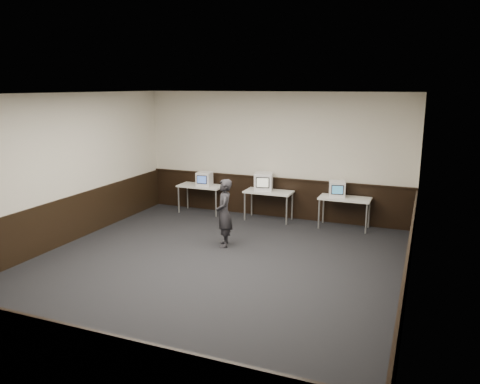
# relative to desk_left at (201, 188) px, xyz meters

# --- Properties ---
(floor) EXTENTS (8.00, 8.00, 0.00)m
(floor) POSITION_rel_desk_left_xyz_m (1.90, -3.60, -0.68)
(floor) COLOR black
(floor) RESTS_ON ground
(ceiling) EXTENTS (8.00, 8.00, 0.00)m
(ceiling) POSITION_rel_desk_left_xyz_m (1.90, -3.60, 2.52)
(ceiling) COLOR white
(ceiling) RESTS_ON back_wall
(back_wall) EXTENTS (7.00, 0.00, 7.00)m
(back_wall) POSITION_rel_desk_left_xyz_m (1.90, 0.40, 0.92)
(back_wall) COLOR silver
(back_wall) RESTS_ON ground
(front_wall) EXTENTS (7.00, 0.00, 7.00)m
(front_wall) POSITION_rel_desk_left_xyz_m (1.90, -7.60, 0.92)
(front_wall) COLOR silver
(front_wall) RESTS_ON ground
(left_wall) EXTENTS (0.00, 8.00, 8.00)m
(left_wall) POSITION_rel_desk_left_xyz_m (-1.60, -3.60, 0.92)
(left_wall) COLOR silver
(left_wall) RESTS_ON ground
(right_wall) EXTENTS (0.00, 8.00, 8.00)m
(right_wall) POSITION_rel_desk_left_xyz_m (5.40, -3.60, 0.92)
(right_wall) COLOR silver
(right_wall) RESTS_ON ground
(wainscot_back) EXTENTS (6.98, 0.04, 1.00)m
(wainscot_back) POSITION_rel_desk_left_xyz_m (1.90, 0.38, -0.18)
(wainscot_back) COLOR black
(wainscot_back) RESTS_ON back_wall
(wainscot_front) EXTENTS (6.98, 0.04, 1.00)m
(wainscot_front) POSITION_rel_desk_left_xyz_m (1.90, -7.58, -0.18)
(wainscot_front) COLOR black
(wainscot_front) RESTS_ON front_wall
(wainscot_left) EXTENTS (0.04, 7.98, 1.00)m
(wainscot_left) POSITION_rel_desk_left_xyz_m (-1.58, -3.60, -0.18)
(wainscot_left) COLOR black
(wainscot_left) RESTS_ON left_wall
(wainscot_right) EXTENTS (0.04, 7.98, 1.00)m
(wainscot_right) POSITION_rel_desk_left_xyz_m (5.38, -3.60, -0.18)
(wainscot_right) COLOR black
(wainscot_right) RESTS_ON right_wall
(wainscot_rail) EXTENTS (6.98, 0.06, 0.04)m
(wainscot_rail) POSITION_rel_desk_left_xyz_m (1.90, 0.36, 0.34)
(wainscot_rail) COLOR black
(wainscot_rail) RESTS_ON wainscot_back
(desk_left) EXTENTS (1.20, 0.60, 0.75)m
(desk_left) POSITION_rel_desk_left_xyz_m (0.00, 0.00, 0.00)
(desk_left) COLOR silver
(desk_left) RESTS_ON ground
(desk_center) EXTENTS (1.20, 0.60, 0.75)m
(desk_center) POSITION_rel_desk_left_xyz_m (1.90, 0.00, 0.00)
(desk_center) COLOR silver
(desk_center) RESTS_ON ground
(desk_right) EXTENTS (1.20, 0.60, 0.75)m
(desk_right) POSITION_rel_desk_left_xyz_m (3.80, 0.00, 0.00)
(desk_right) COLOR silver
(desk_right) RESTS_ON ground
(emac_left) EXTENTS (0.41, 0.43, 0.37)m
(emac_left) POSITION_rel_desk_left_xyz_m (0.12, -0.03, 0.26)
(emac_left) COLOR white
(emac_left) RESTS_ON desk_left
(emac_center) EXTENTS (0.54, 0.56, 0.45)m
(emac_center) POSITION_rel_desk_left_xyz_m (1.75, 0.04, 0.29)
(emac_center) COLOR white
(emac_center) RESTS_ON desk_center
(emac_right) EXTENTS (0.45, 0.47, 0.38)m
(emac_right) POSITION_rel_desk_left_xyz_m (3.60, 0.04, 0.26)
(emac_right) COLOR white
(emac_right) RESTS_ON desk_right
(person) EXTENTS (0.52, 0.62, 1.45)m
(person) POSITION_rel_desk_left_xyz_m (1.66, -2.24, 0.04)
(person) COLOR #232126
(person) RESTS_ON ground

